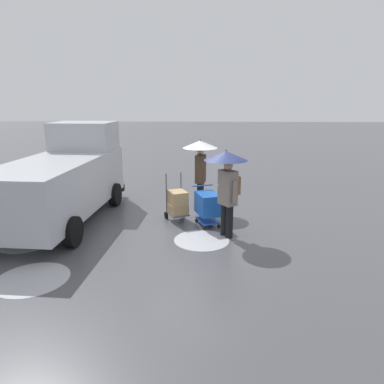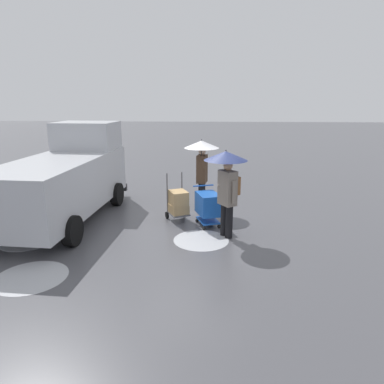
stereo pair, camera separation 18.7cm
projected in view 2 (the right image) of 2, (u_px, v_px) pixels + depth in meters
The scene contains 9 objects.
ground_plane at pixel (194, 229), 9.12m from camera, with size 90.00×90.00×0.00m, color #4C4C51.
slush_patch_near_cluster at pixel (201, 240), 8.39m from camera, with size 1.34×1.34×0.01m, color #ADAFB5.
slush_patch_under_van at pixel (27, 241), 8.32m from camera, with size 1.25×1.25×0.01m, color silver.
slush_patch_mid_street at pixel (31, 277), 6.63m from camera, with size 1.38×1.38×0.01m, color #ADAFB5.
cargo_van_parked_right at pixel (66, 177), 9.69m from camera, with size 2.41×5.44×2.60m.
shopping_cart_vendor at pixel (208, 205), 9.25m from camera, with size 0.79×0.95×1.02m.
hand_dolly_boxes at pixel (178, 203), 9.61m from camera, with size 0.76×0.85×1.32m.
pedestrian_pink_side at pixel (202, 158), 10.43m from camera, with size 1.04×1.04×2.15m.
pedestrian_black_side at pixel (227, 174), 8.27m from camera, with size 1.04×1.04×2.15m.
Camera 2 is at (-0.45, 8.55, 3.29)m, focal length 32.55 mm.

